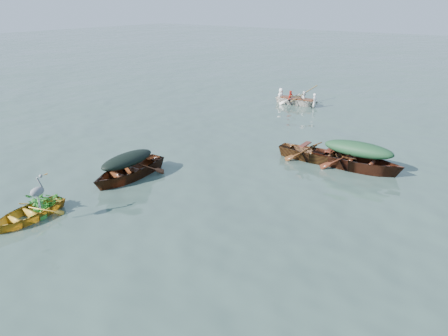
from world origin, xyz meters
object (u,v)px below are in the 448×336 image
at_px(open_wooden_boat, 317,161).
at_px(heron, 38,196).
at_px(yellow_dinghy, 28,220).
at_px(rowed_boat, 297,105).
at_px(dark_covered_boat, 129,178).
at_px(green_tarp_boat, 356,170).

xyz_separation_m(open_wooden_boat, heron, (-3.75, -8.74, 0.82)).
bearing_deg(open_wooden_boat, heron, 154.53).
relative_size(yellow_dinghy, heron, 2.98).
bearing_deg(heron, rowed_boat, 87.98).
distance_m(open_wooden_boat, heron, 9.54).
bearing_deg(dark_covered_boat, green_tarp_boat, 39.58).
distance_m(yellow_dinghy, open_wooden_boat, 9.83).
bearing_deg(yellow_dinghy, open_wooden_boat, 58.21).
bearing_deg(open_wooden_boat, yellow_dinghy, 151.87).
distance_m(dark_covered_boat, open_wooden_boat, 6.77).
bearing_deg(dark_covered_boat, rowed_boat, 89.63).
bearing_deg(open_wooden_boat, green_tarp_boat, -89.96).
bearing_deg(dark_covered_boat, open_wooden_boat, 47.60).
bearing_deg(heron, open_wooden_boat, 60.87).
bearing_deg(yellow_dinghy, heron, 5.19).
relative_size(rowed_boat, heron, 3.84).
xyz_separation_m(yellow_dinghy, heron, (0.54, 0.11, 0.82)).
xyz_separation_m(yellow_dinghy, green_tarp_boat, (5.76, 8.90, 0.00)).
relative_size(open_wooden_boat, rowed_boat, 1.15).
height_order(yellow_dinghy, green_tarp_boat, green_tarp_boat).
height_order(dark_covered_boat, heron, heron).
height_order(dark_covered_boat, rowed_boat, dark_covered_boat).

